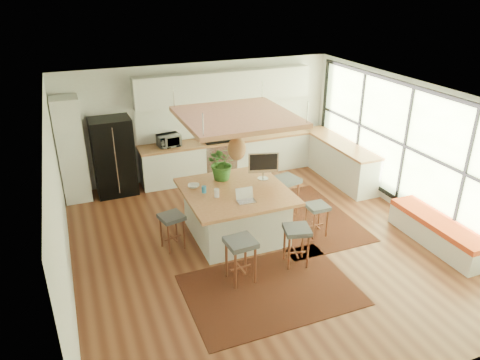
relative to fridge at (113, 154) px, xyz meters
name	(u,v)px	position (x,y,z in m)	size (l,w,h in m)	color
floor	(260,243)	(2.12, -3.16, -0.93)	(7.00, 7.00, 0.00)	#532617
ceiling	(263,98)	(2.12, -3.16, 1.78)	(7.00, 7.00, 0.00)	white
wall_back	(201,120)	(2.12, 0.34, 0.42)	(6.50, 6.50, 0.00)	silver
wall_front	(399,302)	(2.12, -6.66, 0.42)	(6.50, 6.50, 0.00)	silver
wall_left	(59,210)	(-1.13, -3.16, 0.42)	(7.00, 7.00, 0.00)	silver
wall_right	(414,151)	(5.37, -3.16, 0.42)	(7.00, 7.00, 0.00)	silver
window_wall	(413,149)	(5.34, -3.16, 0.47)	(0.10, 6.20, 2.60)	black
pantry	(71,150)	(-0.83, 0.02, 0.20)	(0.55, 0.60, 2.25)	silver
back_counter_base	(228,158)	(2.67, 0.02, -0.49)	(4.20, 0.60, 0.88)	silver
back_counter_top	(228,140)	(2.67, 0.02, -0.03)	(4.24, 0.64, 0.05)	#935534
backsplash	(223,118)	(2.67, 0.32, 0.43)	(4.20, 0.02, 0.80)	white
upper_cabinets	(225,86)	(2.67, 0.16, 1.22)	(4.20, 0.34, 0.70)	silver
range	(218,157)	(2.42, 0.02, -0.43)	(0.76, 0.62, 1.00)	#A5A5AA
right_counter_base	(338,161)	(5.05, -1.16, -0.49)	(0.60, 2.50, 0.88)	silver
right_counter_top	(340,143)	(5.05, -1.16, -0.03)	(0.64, 2.54, 0.05)	#935534
window_bench	(437,232)	(5.07, -4.36, -0.68)	(0.52, 2.00, 0.50)	silver
ceiling_panel	(237,132)	(1.82, -2.76, 1.12)	(1.86, 1.86, 0.80)	#935534
rug_near	(270,289)	(1.72, -4.43, -0.92)	(2.60, 1.80, 0.01)	black
rug_right	(303,218)	(3.31, -2.61, -0.92)	(1.80, 2.60, 0.01)	black
fridge	(113,154)	(0.00, 0.00, 0.00)	(0.86, 0.67, 1.73)	black
island	(236,213)	(1.82, -2.68, -0.46)	(1.85, 1.85, 0.93)	#935534
stool_near_left	(241,261)	(1.38, -4.02, -0.57)	(0.44, 0.44, 0.75)	#414448
stool_near_right	(296,246)	(2.41, -3.95, -0.57)	(0.42, 0.42, 0.70)	#414448
stool_right_front	(317,218)	(3.22, -3.25, -0.57)	(0.37, 0.37, 0.63)	#414448
stool_right_back	(285,197)	(3.07, -2.26, -0.57)	(0.46, 0.46, 0.79)	#414448
stool_left_side	(172,230)	(0.61, -2.69, -0.57)	(0.39, 0.39, 0.66)	#414448
laptop	(246,195)	(1.82, -3.18, 0.12)	(0.31, 0.33, 0.23)	#A5A5AA
monitor	(263,166)	(2.48, -2.43, 0.26)	(0.58, 0.21, 0.54)	#A5A5AA
microwave	(169,139)	(1.25, 0.04, 0.17)	(0.50, 0.28, 0.34)	#A5A5AA
island_plant	(223,166)	(1.77, -2.14, 0.27)	(0.61, 0.67, 0.53)	#1E4C19
island_bowl	(194,186)	(1.15, -2.29, 0.03)	(0.21, 0.21, 0.05)	silver
island_bottle_0	(205,188)	(1.27, -2.58, 0.10)	(0.07, 0.07, 0.19)	teal
island_bottle_1	(217,192)	(1.42, -2.83, 0.10)	(0.07, 0.07, 0.19)	silver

